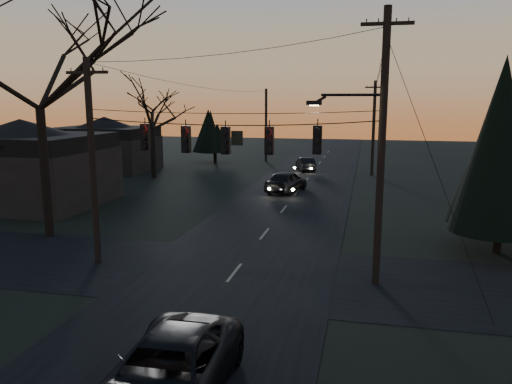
% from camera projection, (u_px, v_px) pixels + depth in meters
% --- Properties ---
extents(main_road, '(8.00, 120.00, 0.02)m').
position_uv_depth(main_road, '(278.00, 216.00, 29.55)').
color(main_road, black).
rests_on(main_road, ground).
extents(cross_road, '(60.00, 7.00, 0.02)m').
position_uv_depth(cross_road, '(234.00, 273.00, 19.96)').
color(cross_road, black).
rests_on(cross_road, ground).
extents(utility_pole_right, '(5.00, 0.30, 10.00)m').
position_uv_depth(utility_pole_right, '(375.00, 284.00, 18.78)').
color(utility_pole_right, black).
rests_on(utility_pole_right, ground).
extents(utility_pole_left, '(1.80, 0.30, 8.50)m').
position_uv_depth(utility_pole_left, '(98.00, 262.00, 21.24)').
color(utility_pole_left, black).
rests_on(utility_pole_left, ground).
extents(utility_pole_far_r, '(1.80, 0.30, 8.50)m').
position_uv_depth(utility_pole_far_r, '(372.00, 175.00, 45.65)').
color(utility_pole_far_r, black).
rests_on(utility_pole_far_r, ground).
extents(utility_pole_far_l, '(0.30, 0.30, 8.00)m').
position_uv_depth(utility_pole_far_l, '(266.00, 162.00, 55.79)').
color(utility_pole_far_l, black).
rests_on(utility_pole_far_l, ground).
extents(span_signal_assembly, '(11.50, 0.44, 1.47)m').
position_uv_depth(span_signal_assembly, '(227.00, 139.00, 19.03)').
color(span_signal_assembly, black).
rests_on(span_signal_assembly, ground).
extents(bare_tree_left, '(10.34, 10.34, 12.78)m').
position_uv_depth(bare_tree_left, '(36.00, 55.00, 23.78)').
color(bare_tree_left, black).
rests_on(bare_tree_left, ground).
extents(evergreen_right, '(4.57, 4.57, 7.93)m').
position_uv_depth(evergreen_right, '(506.00, 152.00, 21.79)').
color(evergreen_right, black).
rests_on(evergreen_right, ground).
extents(bare_tree_dist, '(7.05, 7.05, 8.53)m').
position_uv_depth(bare_tree_dist, '(152.00, 110.00, 43.20)').
color(bare_tree_dist, black).
rests_on(bare_tree_dist, ground).
extents(evergreen_dist, '(3.62, 3.62, 5.43)m').
position_uv_depth(evergreen_dist, '(215.00, 133.00, 54.11)').
color(evergreen_dist, black).
rests_on(evergreen_dist, ground).
extents(house_left_near, '(10.00, 8.00, 5.60)m').
position_uv_depth(house_left_near, '(23.00, 162.00, 32.68)').
color(house_left_near, black).
rests_on(house_left_near, ground).
extents(house_left_far, '(9.00, 7.00, 5.20)m').
position_uv_depth(house_left_far, '(105.00, 144.00, 48.71)').
color(house_left_far, black).
rests_on(house_left_far, ground).
extents(suv_near, '(2.56, 5.41, 1.49)m').
position_uv_depth(suv_near, '(168.00, 373.00, 11.28)').
color(suv_near, black).
rests_on(suv_near, ground).
extents(sedan_oncoming_a, '(2.92, 5.06, 1.62)m').
position_uv_depth(sedan_oncoming_a, '(286.00, 181.00, 37.26)').
color(sedan_oncoming_a, black).
rests_on(sedan_oncoming_a, ground).
extents(sedan_oncoming_b, '(2.48, 4.10, 1.27)m').
position_uv_depth(sedan_oncoming_b, '(305.00, 164.00, 48.54)').
color(sedan_oncoming_b, black).
rests_on(sedan_oncoming_b, ground).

